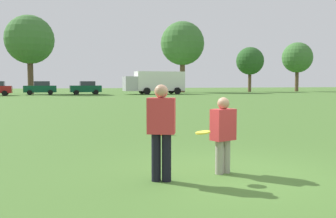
{
  "coord_description": "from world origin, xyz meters",
  "views": [
    {
      "loc": [
        -2.95,
        -6.4,
        1.77
      ],
      "look_at": [
        -1.03,
        0.88,
        1.21
      ],
      "focal_mm": 40.03,
      "sensor_mm": 36.0,
      "label": 1
    }
  ],
  "objects_px": {
    "player_thrower": "(161,127)",
    "box_truck": "(155,82)",
    "traffic_cone": "(164,128)",
    "parked_car_mid_right": "(86,88)",
    "frisbee": "(203,132)",
    "player_defender": "(223,131)",
    "parked_car_center": "(40,88)"
  },
  "relations": [
    {
      "from": "parked_car_mid_right",
      "to": "traffic_cone",
      "type": "bearing_deg",
      "value": -88.87
    },
    {
      "from": "player_thrower",
      "to": "player_defender",
      "type": "relative_size",
      "value": 1.17
    },
    {
      "from": "frisbee",
      "to": "box_truck",
      "type": "distance_m",
      "value": 46.23
    },
    {
      "from": "player_defender",
      "to": "box_truck",
      "type": "relative_size",
      "value": 0.17
    },
    {
      "from": "player_thrower",
      "to": "traffic_cone",
      "type": "bearing_deg",
      "value": 75.22
    },
    {
      "from": "player_thrower",
      "to": "traffic_cone",
      "type": "relative_size",
      "value": 3.57
    },
    {
      "from": "traffic_cone",
      "to": "parked_car_mid_right",
      "type": "distance_m",
      "value": 40.91
    },
    {
      "from": "frisbee",
      "to": "parked_car_center",
      "type": "distance_m",
      "value": 47.19
    },
    {
      "from": "parked_car_center",
      "to": "player_thrower",
      "type": "bearing_deg",
      "value": -83.53
    },
    {
      "from": "player_thrower",
      "to": "traffic_cone",
      "type": "height_order",
      "value": "player_thrower"
    },
    {
      "from": "parked_car_center",
      "to": "traffic_cone",
      "type": "bearing_deg",
      "value": -80.64
    },
    {
      "from": "player_defender",
      "to": "box_truck",
      "type": "xyz_separation_m",
      "value": [
        8.91,
        44.94,
        0.94
      ]
    },
    {
      "from": "traffic_cone",
      "to": "parked_car_center",
      "type": "bearing_deg",
      "value": 99.36
    },
    {
      "from": "traffic_cone",
      "to": "player_thrower",
      "type": "bearing_deg",
      "value": -104.78
    },
    {
      "from": "player_thrower",
      "to": "parked_car_mid_right",
      "type": "xyz_separation_m",
      "value": [
        0.67,
        46.5,
        -0.04
      ]
    },
    {
      "from": "player_thrower",
      "to": "traffic_cone",
      "type": "xyz_separation_m",
      "value": [
        1.48,
        5.6,
        -0.74
      ]
    },
    {
      "from": "parked_car_center",
      "to": "parked_car_mid_right",
      "type": "bearing_deg",
      "value": -2.37
    },
    {
      "from": "player_thrower",
      "to": "parked_car_center",
      "type": "height_order",
      "value": "parked_car_center"
    },
    {
      "from": "traffic_cone",
      "to": "parked_car_center",
      "type": "xyz_separation_m",
      "value": [
        -6.78,
        41.14,
        0.69
      ]
    },
    {
      "from": "parked_car_center",
      "to": "player_defender",
      "type": "bearing_deg",
      "value": -81.94
    },
    {
      "from": "parked_car_center",
      "to": "parked_car_mid_right",
      "type": "distance_m",
      "value": 5.98
    },
    {
      "from": "parked_car_center",
      "to": "box_truck",
      "type": "height_order",
      "value": "box_truck"
    },
    {
      "from": "parked_car_center",
      "to": "box_truck",
      "type": "xyz_separation_m",
      "value": [
        15.49,
        -1.55,
        0.83
      ]
    },
    {
      "from": "frisbee",
      "to": "box_truck",
      "type": "xyz_separation_m",
      "value": [
        9.43,
        45.25,
        0.9
      ]
    },
    {
      "from": "parked_car_mid_right",
      "to": "player_defender",
      "type": "bearing_deg",
      "value": -89.25
    },
    {
      "from": "player_defender",
      "to": "frisbee",
      "type": "distance_m",
      "value": 0.61
    },
    {
      "from": "frisbee",
      "to": "box_truck",
      "type": "bearing_deg",
      "value": 78.23
    },
    {
      "from": "parked_car_mid_right",
      "to": "parked_car_center",
      "type": "bearing_deg",
      "value": 177.63
    },
    {
      "from": "frisbee",
      "to": "box_truck",
      "type": "height_order",
      "value": "box_truck"
    },
    {
      "from": "player_thrower",
      "to": "box_truck",
      "type": "bearing_deg",
      "value": 77.3
    },
    {
      "from": "player_defender",
      "to": "frisbee",
      "type": "relative_size",
      "value": 5.41
    },
    {
      "from": "parked_car_mid_right",
      "to": "frisbee",
      "type": "bearing_deg",
      "value": -89.9
    }
  ]
}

